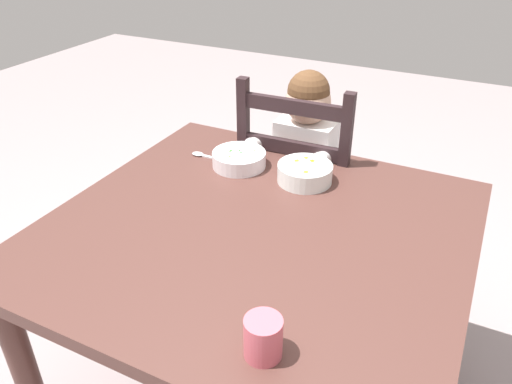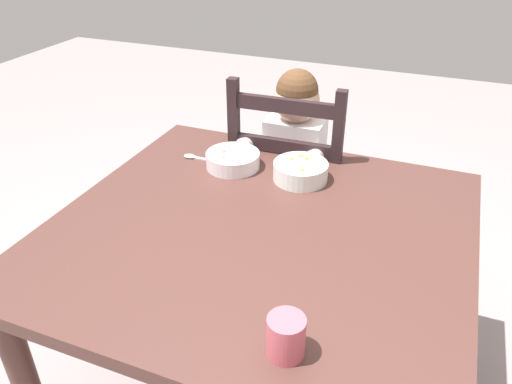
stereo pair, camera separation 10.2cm
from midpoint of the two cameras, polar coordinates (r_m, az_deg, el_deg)
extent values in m
cube|color=#50302A|center=(1.41, 2.19, -4.57)|extent=(1.15, 1.09, 0.04)
cylinder|color=#50302A|center=(1.63, -23.03, -18.73)|extent=(0.07, 0.07, 0.68)
cylinder|color=#50302A|center=(2.16, -4.91, -2.44)|extent=(0.07, 0.07, 0.68)
cylinder|color=#50302A|center=(1.93, 21.95, -9.49)|extent=(0.07, 0.07, 0.68)
cube|color=black|center=(2.08, 7.07, -0.09)|extent=(0.44, 0.44, 0.02)
cube|color=black|center=(2.33, 12.61, -3.79)|extent=(0.04, 0.04, 0.44)
cube|color=black|center=(2.41, 3.82, -1.79)|extent=(0.04, 0.04, 0.44)
cube|color=black|center=(2.03, 10.14, -9.40)|extent=(0.04, 0.04, 0.44)
cube|color=black|center=(2.12, 0.14, -6.83)|extent=(0.04, 0.04, 0.44)
cube|color=black|center=(1.75, 11.60, 3.14)|extent=(0.04, 0.04, 0.51)
cube|color=black|center=(1.86, 0.16, 5.41)|extent=(0.04, 0.04, 0.51)
cube|color=black|center=(1.73, 6.03, 9.63)|extent=(0.36, 0.04, 0.05)
cube|color=black|center=(1.79, 5.77, 5.06)|extent=(0.36, 0.04, 0.05)
cube|color=white|center=(1.98, 7.08, 3.75)|extent=(0.22, 0.14, 0.32)
sphere|color=#D6A88E|center=(1.88, 7.54, 10.18)|extent=(0.17, 0.17, 0.17)
sphere|color=brown|center=(1.87, 7.61, 11.28)|extent=(0.16, 0.16, 0.16)
cylinder|color=#3F4C72|center=(2.10, 3.85, -6.84)|extent=(0.07, 0.07, 0.46)
cylinder|color=#3F4C72|center=(2.08, 6.67, -7.63)|extent=(0.07, 0.07, 0.46)
cylinder|color=white|center=(1.90, 2.49, 5.49)|extent=(0.06, 0.24, 0.13)
cylinder|color=white|center=(1.82, 9.98, 3.87)|extent=(0.06, 0.24, 0.13)
cylinder|color=white|center=(1.70, -0.22, 3.74)|extent=(0.18, 0.18, 0.05)
cylinder|color=white|center=(1.71, -0.22, 3.06)|extent=(0.08, 0.08, 0.01)
cylinder|color=green|center=(1.70, -0.22, 3.97)|extent=(0.15, 0.15, 0.03)
sphere|color=green|center=(1.70, -1.25, 4.52)|extent=(0.01, 0.01, 0.01)
sphere|color=green|center=(1.70, -0.17, 4.61)|extent=(0.01, 0.01, 0.01)
sphere|color=green|center=(1.70, -1.15, 4.64)|extent=(0.01, 0.01, 0.01)
sphere|color=#4A9436|center=(1.70, 1.58, 4.56)|extent=(0.01, 0.01, 0.01)
sphere|color=#3E913F|center=(1.69, 0.02, 4.40)|extent=(0.01, 0.01, 0.01)
sphere|color=#4E912A|center=(1.66, -1.26, 3.95)|extent=(0.01, 0.01, 0.01)
cylinder|color=white|center=(1.62, 7.40, 2.12)|extent=(0.18, 0.18, 0.06)
cylinder|color=white|center=(1.63, 7.34, 1.30)|extent=(0.08, 0.08, 0.01)
cylinder|color=orange|center=(1.61, 7.42, 2.40)|extent=(0.15, 0.15, 0.03)
cube|color=orange|center=(1.63, 8.21, 3.38)|extent=(0.02, 0.02, 0.01)
cube|color=orange|center=(1.63, 6.46, 3.41)|extent=(0.02, 0.02, 0.01)
cube|color=orange|center=(1.56, 7.57, 2.10)|extent=(0.02, 0.02, 0.01)
cube|color=orange|center=(1.65, 7.51, 3.72)|extent=(0.02, 0.02, 0.01)
cube|color=silver|center=(1.76, -3.11, 3.85)|extent=(0.10, 0.01, 0.00)
ellipsoid|color=silver|center=(1.79, -5.02, 4.33)|extent=(0.04, 0.03, 0.01)
cylinder|color=#D15D6C|center=(1.03, 3.79, -16.33)|extent=(0.08, 0.08, 0.09)
camera|label=1|loc=(0.05, 92.00, -1.19)|focal=35.05mm
camera|label=2|loc=(0.05, -88.00, 1.19)|focal=35.05mm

